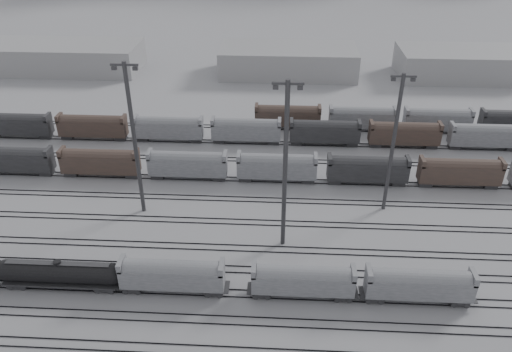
# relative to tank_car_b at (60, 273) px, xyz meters

# --- Properties ---
(ground) EXTENTS (900.00, 900.00, 0.00)m
(ground) POSITION_rel_tank_car_b_xyz_m (21.48, -1.00, -2.57)
(ground) COLOR #A7A7AC
(ground) RESTS_ON ground
(tracks) EXTENTS (220.00, 71.50, 0.16)m
(tracks) POSITION_rel_tank_car_b_xyz_m (21.48, 16.50, -2.49)
(tracks) COLOR black
(tracks) RESTS_ON ground
(tank_car_b) EXTENTS (18.01, 3.00, 4.45)m
(tank_car_b) POSITION_rel_tank_car_b_xyz_m (0.00, 0.00, 0.00)
(tank_car_b) COLOR black
(tank_car_b) RESTS_ON ground
(hopper_car_a) EXTENTS (14.37, 2.85, 5.14)m
(hopper_car_a) POSITION_rel_tank_car_b_xyz_m (15.79, 0.00, 0.60)
(hopper_car_a) COLOR black
(hopper_car_a) RESTS_ON ground
(hopper_car_b) EXTENTS (13.93, 2.77, 4.98)m
(hopper_car_b) POSITION_rel_tank_car_b_xyz_m (33.64, -0.00, 0.50)
(hopper_car_b) COLOR black
(hopper_car_b) RESTS_ON ground
(hopper_car_c) EXTENTS (14.27, 2.84, 5.10)m
(hopper_car_c) POSITION_rel_tank_car_b_xyz_m (49.10, 0.00, 0.58)
(hopper_car_c) COLOR black
(hopper_car_c) RESTS_ON ground
(light_mast_b) EXTENTS (4.25, 0.68, 26.58)m
(light_mast_b) POSITION_rel_tank_car_b_xyz_m (6.60, 19.55, 11.52)
(light_mast_b) COLOR #3B3B3D
(light_mast_b) RESTS_ON ground
(light_mast_c) EXTENTS (4.32, 0.69, 26.99)m
(light_mast_c) POSITION_rel_tank_car_b_xyz_m (30.84, 11.69, 11.74)
(light_mast_c) COLOR #3B3B3D
(light_mast_c) RESTS_ON ground
(light_mast_d) EXTENTS (3.93, 0.63, 24.55)m
(light_mast_d) POSITION_rel_tank_car_b_xyz_m (48.38, 22.52, 10.45)
(light_mast_d) COLOR #3B3B3D
(light_mast_d) RESTS_ON ground
(bg_string_near) EXTENTS (151.00, 3.00, 5.60)m
(bg_string_near) POSITION_rel_tank_car_b_xyz_m (29.48, 31.00, 0.23)
(bg_string_near) COLOR gray
(bg_string_near) RESTS_ON ground
(bg_string_mid) EXTENTS (151.00, 3.00, 5.60)m
(bg_string_mid) POSITION_rel_tank_car_b_xyz_m (39.48, 47.00, 0.23)
(bg_string_mid) COLOR black
(bg_string_mid) RESTS_ON ground
(bg_string_far) EXTENTS (66.00, 3.00, 5.60)m
(bg_string_far) POSITION_rel_tank_car_b_xyz_m (56.98, 55.00, 0.23)
(bg_string_far) COLOR #4B382F
(bg_string_far) RESTS_ON ground
(warehouse_left) EXTENTS (50.00, 18.00, 8.00)m
(warehouse_left) POSITION_rel_tank_car_b_xyz_m (-38.52, 94.00, 1.43)
(warehouse_left) COLOR gray
(warehouse_left) RESTS_ON ground
(warehouse_mid) EXTENTS (40.00, 18.00, 8.00)m
(warehouse_mid) POSITION_rel_tank_car_b_xyz_m (31.48, 94.00, 1.43)
(warehouse_mid) COLOR gray
(warehouse_mid) RESTS_ON ground
(warehouse_right) EXTENTS (35.00, 18.00, 8.00)m
(warehouse_right) POSITION_rel_tank_car_b_xyz_m (81.48, 94.00, 1.43)
(warehouse_right) COLOR gray
(warehouse_right) RESTS_ON ground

